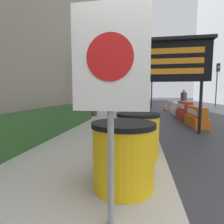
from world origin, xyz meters
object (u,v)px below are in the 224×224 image
object	(u,v)px
traffic_light_near_curb	(152,77)
jersey_barrier_orange_near	(196,118)
jersey_barrier_red_striped	(185,111)
pedestrian_worker	(184,98)
jersey_barrier_white	(176,109)
traffic_cone_near	(188,109)
warning_sign	(110,74)
traffic_cone_mid	(166,106)
barrel_drum_middle	(138,135)
barrel_drum_foreground	(123,155)
traffic_light_far_side	(217,76)
message_board	(170,61)

from	to	relation	value
traffic_light_near_curb	jersey_barrier_orange_near	bearing A→B (deg)	-81.65
jersey_barrier_red_striped	pedestrian_worker	size ratio (longest dim) A/B	1.05
jersey_barrier_white	traffic_light_near_curb	world-z (taller)	traffic_light_near_curb
traffic_light_near_curb	traffic_cone_near	bearing A→B (deg)	-56.73
jersey_barrier_orange_near	jersey_barrier_red_striped	distance (m)	2.05
jersey_barrier_orange_near	jersey_barrier_white	xyz separation A→B (m)	(0.00, 4.36, -0.02)
warning_sign	traffic_cone_mid	distance (m)	13.24
traffic_cone_near	traffic_cone_mid	xyz separation A→B (m)	(-1.42, 1.27, 0.05)
barrel_drum_middle	pedestrian_worker	distance (m)	11.58
barrel_drum_foreground	traffic_cone_mid	size ratio (longest dim) A/B	1.23
barrel_drum_middle	traffic_cone_near	bearing A→B (deg)	71.02
traffic_cone_near	traffic_light_near_curb	xyz separation A→B (m)	(-2.40, 3.66, 2.64)
jersey_barrier_red_striped	jersey_barrier_white	distance (m)	2.32
barrel_drum_middle	traffic_light_far_side	distance (m)	18.74
traffic_cone_mid	jersey_barrier_white	bearing A→B (deg)	-81.49
barrel_drum_foreground	pedestrian_worker	bearing A→B (deg)	74.09
warning_sign	traffic_light_near_curb	world-z (taller)	traffic_light_near_curb
message_board	jersey_barrier_red_striped	size ratio (longest dim) A/B	1.79
traffic_cone_mid	traffic_cone_near	bearing A→B (deg)	-41.89
barrel_drum_middle	traffic_light_near_curb	bearing A→B (deg)	85.78
traffic_cone_near	warning_sign	bearing A→B (deg)	-107.09
jersey_barrier_red_striped	traffic_cone_mid	distance (m)	4.73
barrel_drum_foreground	warning_sign	bearing A→B (deg)	-93.54
traffic_cone_near	traffic_light_near_curb	size ratio (longest dim) A/B	0.15
barrel_drum_middle	barrel_drum_foreground	bearing A→B (deg)	-98.21
warning_sign	jersey_barrier_white	world-z (taller)	warning_sign
jersey_barrier_red_striped	pedestrian_worker	xyz separation A→B (m)	(0.98, 4.64, 0.58)
jersey_barrier_white	traffic_light_far_side	size ratio (longest dim) A/B	0.46
jersey_barrier_white	traffic_cone_mid	size ratio (longest dim) A/B	2.93
barrel_drum_foreground	traffic_cone_near	bearing A→B (deg)	72.08
traffic_light_far_side	barrel_drum_foreground	bearing A→B (deg)	-114.14
traffic_cone_near	pedestrian_worker	bearing A→B (deg)	93.86
message_board	traffic_cone_mid	size ratio (longest dim) A/B	4.54
barrel_drum_middle	pedestrian_worker	world-z (taller)	pedestrian_worker
message_board	traffic_light_far_side	world-z (taller)	traffic_light_far_side
traffic_light_far_side	warning_sign	bearing A→B (deg)	-113.43
traffic_light_near_curb	barrel_drum_middle	bearing A→B (deg)	-94.22
message_board	traffic_light_far_side	distance (m)	15.56
barrel_drum_foreground	jersey_barrier_orange_near	distance (m)	6.08
jersey_barrier_red_striped	jersey_barrier_white	world-z (taller)	jersey_barrier_red_striped
barrel_drum_foreground	jersey_barrier_orange_near	xyz separation A→B (m)	(2.51, 5.53, -0.20)
barrel_drum_middle	jersey_barrier_red_striped	xyz separation A→B (m)	(2.34, 6.44, -0.14)
message_board	traffic_cone_mid	world-z (taller)	message_board
jersey_barrier_orange_near	jersey_barrier_red_striped	size ratio (longest dim) A/B	0.96
traffic_cone_mid	traffic_light_far_side	xyz separation A→B (m)	(5.89, 5.64, 2.90)
traffic_cone_mid	traffic_light_far_side	bearing A→B (deg)	43.78
warning_sign	jersey_barrier_red_striped	xyz separation A→B (m)	(2.55, 8.29, -1.11)
message_board	traffic_light_near_curb	world-z (taller)	traffic_light_near_curb
jersey_barrier_orange_near	traffic_cone_near	xyz separation A→B (m)	(1.06, 5.49, -0.07)
jersey_barrier_white	traffic_cone_near	bearing A→B (deg)	46.76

